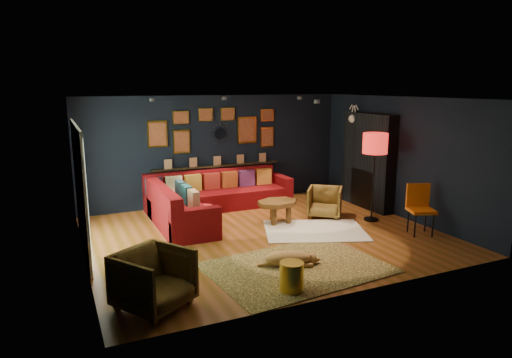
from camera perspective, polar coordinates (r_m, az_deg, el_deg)
name	(u,v)px	position (r m, az deg, el deg)	size (l,w,h in m)	color
floor	(265,235)	(8.85, 1.09, -7.02)	(6.50, 6.50, 0.00)	brown
room_walls	(265,153)	(8.48, 1.13, 3.23)	(6.50, 6.50, 6.50)	black
sectional	(205,201)	(10.16, -6.43, -2.72)	(3.41, 2.69, 0.86)	maroon
ledge	(217,166)	(11.03, -4.87, 1.64)	(3.20, 0.12, 0.04)	black
gallery_wall	(216,129)	(10.95, -5.08, 6.24)	(3.15, 0.04, 1.02)	gold
sunburst_mirror	(220,133)	(11.00, -4.51, 5.71)	(0.47, 0.16, 0.47)	silver
fireplace	(368,164)	(10.95, 13.83, 1.80)	(0.31, 1.60, 2.20)	black
deer_head	(359,118)	(11.25, 12.70, 7.40)	(0.50, 0.28, 0.45)	white
sliding_door	(80,188)	(8.36, -21.10, -1.11)	(0.06, 2.80, 2.20)	white
ceiling_spots	(248,99)	(9.12, -1.04, 9.93)	(3.30, 2.50, 0.06)	black
shag_rug	(315,231)	(9.14, 7.34, -6.42)	(1.94, 1.41, 0.03)	silver
leopard_rug	(297,268)	(7.37, 5.13, -10.97)	(2.72, 1.94, 0.02)	tan
coffee_table	(278,205)	(9.50, 2.73, -3.27)	(0.99, 0.79, 0.45)	#5B3915
pouf	(203,214)	(9.69, -6.67, -4.31)	(0.47, 0.47, 0.31)	#A31B22
armchair_left	(154,277)	(6.12, -12.68, -11.85)	(0.83, 0.78, 0.85)	#B38935
armchair_right	(325,201)	(10.07, 8.59, -2.68)	(0.71, 0.66, 0.73)	#B38935
gold_stool	(292,277)	(6.53, 4.46, -12.09)	(0.34, 0.34, 0.42)	gold
orange_chair	(420,205)	(9.35, 19.79, -3.03)	(0.59, 0.59, 0.97)	black
floor_lamp	(375,147)	(9.77, 14.66, 3.92)	(0.51, 0.51, 1.87)	black
dog	(288,255)	(7.37, 4.01, -9.51)	(1.03, 0.51, 0.33)	#BB844B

